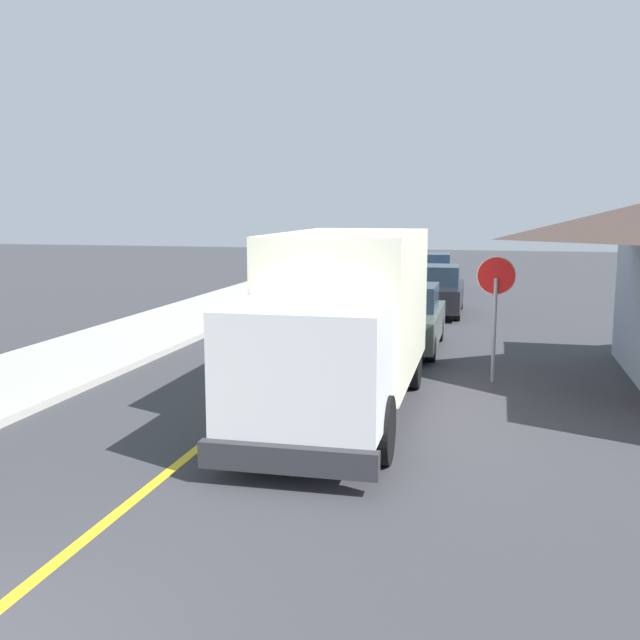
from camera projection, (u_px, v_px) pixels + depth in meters
centre_line_yellow at (276, 385)px, 15.11m from camera, size 0.16×56.00×0.01m
box_truck at (344, 315)px, 12.96m from camera, size 2.50×7.21×3.20m
parked_car_near at (405, 319)px, 18.91m from camera, size 1.83×4.41×1.67m
parked_car_mid at (436, 291)px, 25.18m from camera, size 1.87×4.43×1.67m
parked_car_far at (431, 274)px, 31.68m from camera, size 2.00×4.48×1.67m
stop_sign at (496, 295)px, 15.18m from camera, size 0.80×0.10×2.65m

